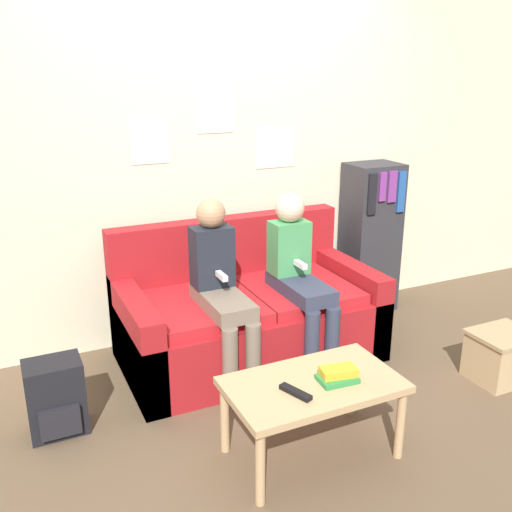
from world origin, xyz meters
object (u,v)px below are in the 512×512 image
Objects in this scene: person_right at (299,272)px; tv_remote at (296,392)px; bookshelf at (370,238)px; storage_box at (501,356)px; couch at (247,315)px; backpack at (56,398)px; coffee_table at (313,391)px; person_left at (221,285)px.

person_right is 6.25× the size of tv_remote.
bookshelf is 1.33m from storage_box.
couch is at bearing 143.61° from storage_box.
storage_box is at bearing -85.88° from bookshelf.
bookshelf is (0.92, 0.52, -0.04)m from person_right.
bookshelf is at bearing 15.26° from backpack.
storage_box is at bearing 5.21° from coffee_table.
person_left reaches higher than backpack.
person_right is 1.57m from backpack.
coffee_table is 0.73× the size of bookshelf.
couch is 1.29m from backpack.
person_right is 1.08m from tv_remote.
couch is at bearing 82.79° from coffee_table.
person_right is at bearing 39.81° from tv_remote.
person_right is 2.69× the size of backpack.
backpack is (-2.42, -0.66, -0.38)m from bookshelf.
couch is 1.17m from tv_remote.
bookshelf is (1.32, 1.38, 0.22)m from coffee_table.
bookshelf is at bearing 19.88° from person_left.
person_right reaches higher than tv_remote.
person_left reaches higher than tv_remote.
couch reaches higher than backpack.
person_left is 0.95m from tv_remote.
coffee_table is at bearing -174.79° from storage_box.
tv_remote is at bearing -119.82° from person_right.
tv_remote reaches higher than backpack.
tv_remote is (-0.27, -1.13, 0.13)m from couch.
bookshelf reaches higher than person_left.
person_left reaches higher than person_right.
tv_remote reaches higher than coffee_table.
bookshelf reaches higher than backpack.
backpack is at bearing -164.74° from bookshelf.
coffee_table is 0.76× the size of person_left.
bookshelf is (1.45, 1.45, 0.16)m from tv_remote.
person_right is at bearing 0.01° from person_left.
person_right is at bearing 5.33° from backpack.
bookshelf is at bearing 15.01° from couch.
tv_remote is 0.47× the size of storage_box.
tv_remote is (-0.01, -0.92, -0.20)m from person_left.
backpack is at bearing -164.49° from couch.
person_left is at bearing -160.12° from bookshelf.
backpack is (-2.51, 0.59, 0.04)m from storage_box.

